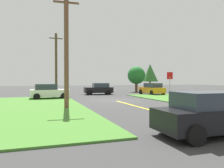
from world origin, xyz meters
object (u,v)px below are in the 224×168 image
object	(u,v)px
utility_pole_mid	(56,64)
parked_car_near_building	(49,91)
stop_sign	(170,81)
utility_pole_near	(66,50)
car_behind_on_main_road	(211,114)
oak_tree_left	(150,73)
car_approaching_junction	(99,89)
car_on_crossroad	(152,89)
pine_tree_center	(136,75)

from	to	relation	value
utility_pole_mid	parked_car_near_building	bearing A→B (deg)	-102.00
stop_sign	utility_pole_near	bearing A→B (deg)	11.01
utility_pole_near	car_behind_on_main_road	bearing A→B (deg)	-65.87
parked_car_near_building	oak_tree_left	distance (m)	23.35
car_approaching_junction	oak_tree_left	bearing A→B (deg)	-144.95
car_on_crossroad	oak_tree_left	xyz separation A→B (m)	(5.29, 10.21, 2.64)
stop_sign	car_behind_on_main_road	xyz separation A→B (m)	(-6.70, -12.68, -1.20)
oak_tree_left	pine_tree_center	world-z (taller)	oak_tree_left
car_on_crossroad	pine_tree_center	size ratio (longest dim) A/B	0.98
utility_pole_near	pine_tree_center	distance (m)	23.06
car_on_crossroad	utility_pole_near	bearing A→B (deg)	126.54
car_behind_on_main_road	utility_pole_near	world-z (taller)	utility_pole_near
parked_car_near_building	utility_pole_mid	world-z (taller)	utility_pole_mid
stop_sign	utility_pole_near	xyz separation A→B (m)	(-10.85, -3.41, 2.20)
utility_pole_mid	pine_tree_center	size ratio (longest dim) A/B	1.89
stop_sign	car_behind_on_main_road	distance (m)	14.39
stop_sign	car_behind_on_main_road	world-z (taller)	stop_sign
car_behind_on_main_road	pine_tree_center	bearing A→B (deg)	70.85
car_approaching_junction	pine_tree_center	bearing A→B (deg)	-148.27
stop_sign	oak_tree_left	distance (m)	19.77
parked_car_near_building	car_approaching_junction	bearing A→B (deg)	34.14
utility_pole_near	oak_tree_left	world-z (taller)	utility_pole_near
utility_pole_near	utility_pole_mid	bearing A→B (deg)	88.64
utility_pole_mid	pine_tree_center	world-z (taller)	utility_pole_mid
car_approaching_junction	parked_car_near_building	xyz separation A→B (m)	(-7.09, -5.27, 0.00)
utility_pole_near	stop_sign	bearing A→B (deg)	17.44
car_on_crossroad	pine_tree_center	xyz separation A→B (m)	(0.81, 6.88, 2.05)
car_behind_on_main_road	utility_pole_mid	xyz separation A→B (m)	(-3.81, 23.70, 3.47)
utility_pole_near	parked_car_near_building	bearing A→B (deg)	95.53
car_approaching_junction	parked_car_near_building	world-z (taller)	same
stop_sign	utility_pole_near	size ratio (longest dim) A/B	0.35
car_on_crossroad	parked_car_near_building	world-z (taller)	same
parked_car_near_building	utility_pole_mid	size ratio (longest dim) A/B	0.50
stop_sign	pine_tree_center	size ratio (longest dim) A/B	0.65
car_on_crossroad	car_approaching_junction	bearing A→B (deg)	64.70
car_behind_on_main_road	oak_tree_left	size ratio (longest dim) A/B	0.83
car_approaching_junction	parked_car_near_building	bearing A→B (deg)	40.31
car_behind_on_main_road	stop_sign	bearing A→B (deg)	62.79
utility_pole_near	oak_tree_left	bearing A→B (deg)	49.34
stop_sign	utility_pole_mid	world-z (taller)	utility_pole_mid
parked_car_near_building	stop_sign	bearing A→B (deg)	-27.25
car_behind_on_main_road	utility_pole_near	bearing A→B (deg)	114.77
car_on_crossroad	utility_pole_mid	distance (m)	13.70
utility_pole_mid	oak_tree_left	world-z (taller)	utility_pole_mid
oak_tree_left	car_on_crossroad	bearing A→B (deg)	-117.40
stop_sign	car_on_crossroad	size ratio (longest dim) A/B	0.66
parked_car_near_building	oak_tree_left	xyz separation A→B (m)	(19.38, 12.76, 2.63)
utility_pole_mid	oak_tree_left	xyz separation A→B (m)	(18.18, 7.14, -0.83)
utility_pole_near	pine_tree_center	xyz separation A→B (m)	(14.05, 18.24, -1.35)
pine_tree_center	stop_sign	bearing A→B (deg)	-102.18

